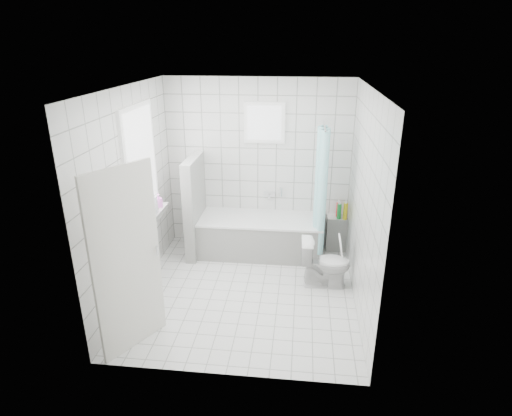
# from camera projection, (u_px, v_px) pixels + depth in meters

# --- Properties ---
(ground) EXTENTS (3.00, 3.00, 0.00)m
(ground) POSITION_uv_depth(u_px,v_px,m) (246.00, 292.00, 5.62)
(ground) COLOR white
(ground) RESTS_ON ground
(ceiling) EXTENTS (3.00, 3.00, 0.00)m
(ceiling) POSITION_uv_depth(u_px,v_px,m) (243.00, 87.00, 4.66)
(ceiling) COLOR white
(ceiling) RESTS_ON ground
(wall_back) EXTENTS (2.80, 0.02, 2.60)m
(wall_back) POSITION_uv_depth(u_px,v_px,m) (258.00, 165.00, 6.52)
(wall_back) COLOR white
(wall_back) RESTS_ON ground
(wall_front) EXTENTS (2.80, 0.02, 2.60)m
(wall_front) POSITION_uv_depth(u_px,v_px,m) (222.00, 258.00, 3.75)
(wall_front) COLOR white
(wall_front) RESTS_ON ground
(wall_left) EXTENTS (0.02, 3.00, 2.60)m
(wall_left) POSITION_uv_depth(u_px,v_px,m) (132.00, 195.00, 5.28)
(wall_left) COLOR white
(wall_left) RESTS_ON ground
(wall_right) EXTENTS (0.02, 3.00, 2.60)m
(wall_right) POSITION_uv_depth(u_px,v_px,m) (363.00, 204.00, 4.99)
(wall_right) COLOR white
(wall_right) RESTS_ON ground
(window_left) EXTENTS (0.01, 0.90, 1.40)m
(window_left) POSITION_uv_depth(u_px,v_px,m) (142.00, 165.00, 5.44)
(window_left) COLOR white
(window_left) RESTS_ON wall_left
(window_back) EXTENTS (0.50, 0.01, 0.50)m
(window_back) POSITION_uv_depth(u_px,v_px,m) (264.00, 123.00, 6.23)
(window_back) COLOR white
(window_back) RESTS_ON wall_back
(window_sill) EXTENTS (0.18, 1.02, 0.08)m
(window_sill) POSITION_uv_depth(u_px,v_px,m) (151.00, 218.00, 5.71)
(window_sill) COLOR white
(window_sill) RESTS_ON wall_left
(door) EXTENTS (0.44, 0.71, 2.00)m
(door) POSITION_uv_depth(u_px,v_px,m) (127.00, 262.00, 4.31)
(door) COLOR silver
(door) RESTS_ON ground
(bathtub) EXTENTS (1.85, 0.77, 0.58)m
(bathtub) POSITION_uv_depth(u_px,v_px,m) (261.00, 236.00, 6.54)
(bathtub) COLOR white
(bathtub) RESTS_ON ground
(partition_wall) EXTENTS (0.15, 0.85, 1.50)m
(partition_wall) POSITION_uv_depth(u_px,v_px,m) (195.00, 206.00, 6.43)
(partition_wall) COLOR white
(partition_wall) RESTS_ON ground
(tiled_ledge) EXTENTS (0.40, 0.24, 0.55)m
(tiled_ledge) POSITION_uv_depth(u_px,v_px,m) (339.00, 233.00, 6.66)
(tiled_ledge) COLOR white
(tiled_ledge) RESTS_ON ground
(toilet) EXTENTS (0.66, 0.39, 0.66)m
(toilet) POSITION_uv_depth(u_px,v_px,m) (325.00, 263.00, 5.66)
(toilet) COLOR white
(toilet) RESTS_ON ground
(curtain_rod) EXTENTS (0.02, 0.80, 0.02)m
(curtain_rod) POSITION_uv_depth(u_px,v_px,m) (324.00, 125.00, 5.80)
(curtain_rod) COLOR silver
(curtain_rod) RESTS_ON wall_back
(shower_curtain) EXTENTS (0.14, 0.48, 1.78)m
(shower_curtain) POSITION_uv_depth(u_px,v_px,m) (321.00, 191.00, 6.01)
(shower_curtain) COLOR #49D6D7
(shower_curtain) RESTS_ON curtain_rod
(tub_faucet) EXTENTS (0.18, 0.06, 0.06)m
(tub_faucet) POSITION_uv_depth(u_px,v_px,m) (269.00, 194.00, 6.63)
(tub_faucet) COLOR silver
(tub_faucet) RESTS_ON wall_back
(sill_bottles) EXTENTS (0.19, 0.77, 0.33)m
(sill_bottles) POSITION_uv_depth(u_px,v_px,m) (149.00, 208.00, 5.60)
(sill_bottles) COLOR #2C95CA
(sill_bottles) RESTS_ON window_sill
(ledge_bottles) EXTENTS (0.16, 0.17, 0.26)m
(ledge_bottles) POSITION_uv_depth(u_px,v_px,m) (341.00, 211.00, 6.46)
(ledge_bottles) COLOR red
(ledge_bottles) RESTS_ON tiled_ledge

